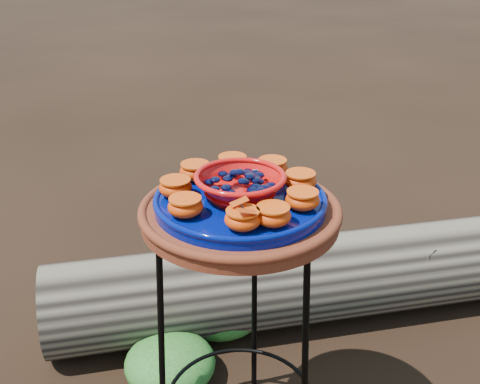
% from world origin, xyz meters
% --- Properties ---
extents(plant_stand, '(0.44, 0.44, 0.70)m').
position_xyz_m(plant_stand, '(0.00, 0.00, 0.35)').
color(plant_stand, black).
rests_on(plant_stand, ground).
extents(terracotta_saucer, '(0.46, 0.46, 0.04)m').
position_xyz_m(terracotta_saucer, '(0.00, 0.00, 0.72)').
color(terracotta_saucer, maroon).
rests_on(terracotta_saucer, plant_stand).
extents(cobalt_plate, '(0.40, 0.40, 0.03)m').
position_xyz_m(cobalt_plate, '(0.00, 0.00, 0.75)').
color(cobalt_plate, '#030E4A').
rests_on(cobalt_plate, terracotta_saucer).
extents(red_bowl, '(0.20, 0.20, 0.06)m').
position_xyz_m(red_bowl, '(0.00, 0.00, 0.79)').
color(red_bowl, red).
rests_on(red_bowl, cobalt_plate).
extents(glass_gems, '(0.15, 0.15, 0.03)m').
position_xyz_m(glass_gems, '(0.00, 0.00, 0.83)').
color(glass_gems, black).
rests_on(glass_gems, red_bowl).
extents(orange_half_0, '(0.08, 0.08, 0.04)m').
position_xyz_m(orange_half_0, '(0.04, -0.15, 0.79)').
color(orange_half_0, red).
rests_on(orange_half_0, cobalt_plate).
extents(orange_half_1, '(0.08, 0.08, 0.04)m').
position_xyz_m(orange_half_1, '(0.09, -0.12, 0.79)').
color(orange_half_1, red).
rests_on(orange_half_1, cobalt_plate).
extents(orange_half_2, '(0.08, 0.08, 0.04)m').
position_xyz_m(orange_half_2, '(0.15, -0.03, 0.79)').
color(orange_half_2, red).
rests_on(orange_half_2, cobalt_plate).
extents(orange_half_3, '(0.08, 0.08, 0.04)m').
position_xyz_m(orange_half_3, '(0.13, 0.07, 0.79)').
color(orange_half_3, red).
rests_on(orange_half_3, cobalt_plate).
extents(orange_half_4, '(0.08, 0.08, 0.04)m').
position_xyz_m(orange_half_4, '(0.05, 0.14, 0.79)').
color(orange_half_4, red).
rests_on(orange_half_4, cobalt_plate).
extents(orange_half_5, '(0.08, 0.08, 0.04)m').
position_xyz_m(orange_half_5, '(-0.05, 0.14, 0.79)').
color(orange_half_5, red).
rests_on(orange_half_5, cobalt_plate).
extents(orange_half_6, '(0.08, 0.08, 0.04)m').
position_xyz_m(orange_half_6, '(-0.13, 0.08, 0.79)').
color(orange_half_6, red).
rests_on(orange_half_6, cobalt_plate).
extents(orange_half_7, '(0.08, 0.08, 0.04)m').
position_xyz_m(orange_half_7, '(-0.15, -0.02, 0.79)').
color(orange_half_7, red).
rests_on(orange_half_7, cobalt_plate).
extents(orange_half_8, '(0.08, 0.08, 0.04)m').
position_xyz_m(orange_half_8, '(-0.10, -0.11, 0.79)').
color(orange_half_8, red).
rests_on(orange_half_8, cobalt_plate).
extents(butterfly, '(0.10, 0.09, 0.01)m').
position_xyz_m(butterfly, '(0.04, -0.15, 0.81)').
color(butterfly, '#B93409').
rests_on(butterfly, orange_half_0).
extents(driftwood_log, '(1.72, 1.09, 0.32)m').
position_xyz_m(driftwood_log, '(0.06, 0.58, 0.16)').
color(driftwood_log, black).
rests_on(driftwood_log, ground).
extents(foliage_left, '(0.29, 0.29, 0.14)m').
position_xyz_m(foliage_left, '(-0.26, 0.19, 0.07)').
color(foliage_left, '#174B18').
rests_on(foliage_left, ground).
extents(foliage_back, '(0.32, 0.32, 0.16)m').
position_xyz_m(foliage_back, '(-0.17, 0.49, 0.08)').
color(foliage_back, '#174B18').
rests_on(foliage_back, ground).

